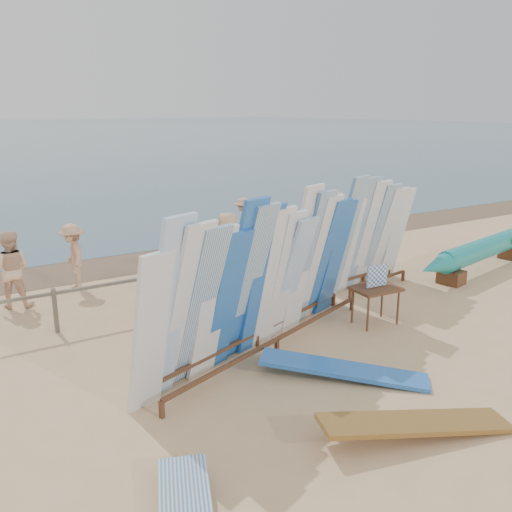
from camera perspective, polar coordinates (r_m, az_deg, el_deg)
ground at (r=9.32m, az=-3.80°, el=-11.66°), size 160.00×160.00×0.00m
wet_sand_strip at (r=15.66m, az=-16.21°, el=-1.01°), size 40.00×2.60×0.01m
fence at (r=11.63m, az=-10.79°, el=-2.98°), size 12.08×0.08×0.90m
main_surfboard_rack at (r=9.49m, az=1.19°, el=-2.60°), size 5.75×2.60×2.92m
side_surfboard_rack at (r=13.24m, az=12.20°, el=1.89°), size 2.47×1.00×2.76m
outrigger_canoe at (r=15.73m, az=22.97°, el=0.64°), size 6.34×1.75×0.90m
vendor_table at (r=11.19m, az=12.45°, el=-5.01°), size 0.97×0.71×1.23m
flat_board_d at (r=9.11m, az=9.14°, el=-12.50°), size 2.35×2.25×0.29m
flat_board_c at (r=7.90m, az=16.47°, el=-17.66°), size 2.73×1.37×0.37m
beach_chair_left at (r=13.08m, az=-8.88°, el=-2.46°), size 0.72×0.73×0.95m
beach_chair_right at (r=13.47m, az=-5.37°, el=-1.90°), size 0.66×0.68×0.90m
stroller at (r=13.62m, az=-0.66°, el=-0.97°), size 0.70×0.86×1.03m
beachgoer_2 at (r=12.88m, az=-24.40°, el=-1.30°), size 0.92×0.69×1.70m
beachgoer_3 at (r=13.60m, az=-18.70°, el=-0.10°), size 0.53×1.08×1.61m
beachgoer_9 at (r=16.96m, az=-1.34°, el=3.55°), size 1.02×1.00×1.56m
beachgoer_10 at (r=15.93m, az=6.63°, el=3.07°), size 0.49×1.06×1.77m
beachgoer_6 at (r=13.13m, az=-2.95°, el=0.65°), size 0.88×0.97×1.83m
beachgoer_extra_0 at (r=17.24m, az=8.55°, el=3.85°), size 1.20×0.90×1.72m
beachgoer_8 at (r=14.24m, az=-3.09°, el=1.33°), size 0.85×0.56×1.59m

